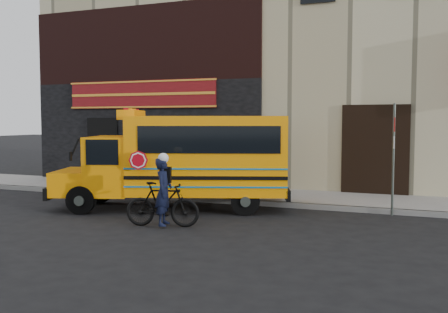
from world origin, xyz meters
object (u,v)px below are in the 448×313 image
sign_pole (393,154)px  cyclist (164,193)px  bicycle (162,204)px  school_bus (185,158)px

sign_pole → cyclist: 6.36m
sign_pole → cyclist: size_ratio=1.85×
bicycle → sign_pole: bearing=-69.0°
school_bus → sign_pole: sign_pole is taller
bicycle → cyclist: 0.29m
school_bus → sign_pole: (5.78, 1.11, 0.20)m
bicycle → cyclist: bearing=-129.1°
school_bus → cyclist: 2.64m
school_bus → bicycle: bearing=-77.2°
school_bus → bicycle: school_bus is taller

